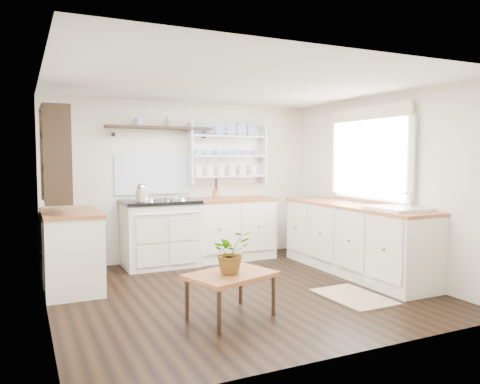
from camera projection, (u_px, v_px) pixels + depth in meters
name	position (u px, v px, depth m)	size (l,w,h in m)	color
floor	(239.00, 291.00, 5.28)	(4.00, 3.80, 0.01)	black
wall_back	(185.00, 181.00, 6.90)	(4.00, 0.02, 2.30)	silver
wall_right	(379.00, 185.00, 6.04)	(0.02, 3.80, 2.30)	silver
wall_left	(44.00, 196.00, 4.34)	(0.02, 3.80, 2.30)	silver
ceiling	(239.00, 84.00, 5.10)	(4.00, 3.80, 0.01)	white
window	(369.00, 153.00, 6.12)	(0.08, 1.55, 1.22)	white
aga_cooker	(160.00, 232.00, 6.46)	(1.03, 0.71, 0.95)	beige
back_cabinets	(230.00, 228.00, 6.94)	(1.27, 0.63, 0.90)	beige
right_cabinets	(355.00, 238.00, 6.05)	(0.62, 2.43, 0.90)	beige
belfast_sink	(398.00, 219.00, 5.35)	(0.55, 0.60, 0.45)	white
left_cabinets	(71.00, 249.00, 5.33)	(0.62, 1.13, 0.90)	beige
plate_rack	(226.00, 154.00, 7.12)	(1.20, 0.22, 0.90)	white
high_shelf	(160.00, 129.00, 6.57)	(1.50, 0.29, 0.16)	black
left_shelving	(55.00, 153.00, 5.19)	(0.28, 0.80, 1.05)	black
kettle	(141.00, 192.00, 6.19)	(0.19, 0.19, 0.23)	silver
utensil_crock	(216.00, 194.00, 6.89)	(0.10, 0.10, 0.12)	#AD623F
center_table	(231.00, 278.00, 4.38)	(0.91, 0.77, 0.42)	brown
potted_plant	(231.00, 252.00, 4.36)	(0.36, 0.31, 0.40)	#3F7233
floor_rug	(353.00, 297.00, 5.03)	(0.55, 0.85, 0.02)	olive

